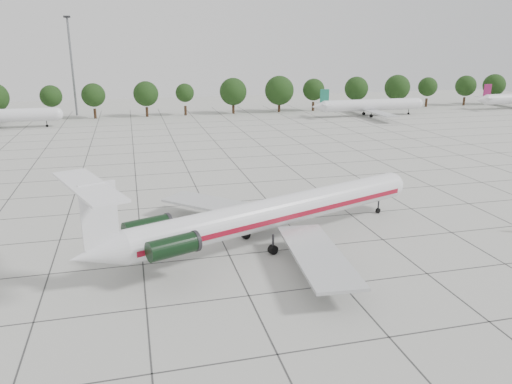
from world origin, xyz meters
TOP-DOWN VIEW (x-y plane):
  - ground at (0.00, 0.00)m, footprint 260.00×260.00m
  - apron_joints at (0.00, 15.00)m, footprint 170.00×170.00m
  - main_airliner at (-4.19, -6.27)m, footprint 37.32×28.31m
  - bg_airliner_d at (46.17, 71.24)m, footprint 28.24×27.20m
  - tree_line at (-11.68, 85.00)m, footprint 249.86×8.44m
  - floodlight_mast at (-30.00, 92.00)m, footprint 1.60×1.60m

SIDE VIEW (x-z plane):
  - ground at x=0.00m, z-range 0.00..0.00m
  - apron_joints at x=0.00m, z-range 0.00..0.02m
  - bg_airliner_d at x=46.17m, z-range -0.79..6.61m
  - main_airliner at x=-4.19m, z-range -1.32..7.69m
  - tree_line at x=-11.68m, z-range 0.87..11.09m
  - floodlight_mast at x=-30.00m, z-range 1.56..27.01m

